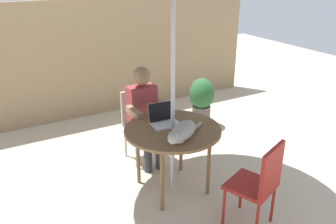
{
  "coord_description": "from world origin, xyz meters",
  "views": [
    {
      "loc": [
        -1.69,
        -2.91,
        2.35
      ],
      "look_at": [
        0.0,
        0.1,
        0.9
      ],
      "focal_mm": 37.98,
      "sensor_mm": 36.0,
      "label": 1
    }
  ],
  "objects_px": {
    "chair_occupied": "(139,119)",
    "chair_empty": "(260,181)",
    "potted_plant_near_fence": "(202,100)",
    "patio_table": "(173,134)",
    "person_seated": "(145,111)",
    "cat": "(182,132)",
    "laptop": "(164,118)"
  },
  "relations": [
    {
      "from": "chair_empty",
      "to": "cat",
      "type": "relative_size",
      "value": 1.54
    },
    {
      "from": "person_seated",
      "to": "chair_occupied",
      "type": "bearing_deg",
      "value": 90.0
    },
    {
      "from": "chair_occupied",
      "to": "laptop",
      "type": "bearing_deg",
      "value": -91.27
    },
    {
      "from": "laptop",
      "to": "cat",
      "type": "height_order",
      "value": "laptop"
    },
    {
      "from": "chair_occupied",
      "to": "potted_plant_near_fence",
      "type": "bearing_deg",
      "value": 18.71
    },
    {
      "from": "patio_table",
      "to": "cat",
      "type": "bearing_deg",
      "value": -99.85
    },
    {
      "from": "cat",
      "to": "potted_plant_near_fence",
      "type": "xyz_separation_m",
      "value": [
        1.29,
        1.53,
        -0.41
      ]
    },
    {
      "from": "chair_occupied",
      "to": "cat",
      "type": "distance_m",
      "value": 1.15
    },
    {
      "from": "patio_table",
      "to": "laptop",
      "type": "bearing_deg",
      "value": 95.0
    },
    {
      "from": "patio_table",
      "to": "cat",
      "type": "height_order",
      "value": "cat"
    },
    {
      "from": "chair_occupied",
      "to": "potted_plant_near_fence",
      "type": "relative_size",
      "value": 1.17
    },
    {
      "from": "cat",
      "to": "potted_plant_near_fence",
      "type": "distance_m",
      "value": 2.04
    },
    {
      "from": "chair_empty",
      "to": "potted_plant_near_fence",
      "type": "bearing_deg",
      "value": 68.5
    },
    {
      "from": "chair_occupied",
      "to": "chair_empty",
      "type": "distance_m",
      "value": 1.82
    },
    {
      "from": "laptop",
      "to": "chair_empty",
      "type": "bearing_deg",
      "value": -70.75
    },
    {
      "from": "person_seated",
      "to": "chair_empty",
      "type": "bearing_deg",
      "value": -77.03
    },
    {
      "from": "chair_empty",
      "to": "cat",
      "type": "bearing_deg",
      "value": 121.97
    },
    {
      "from": "chair_occupied",
      "to": "chair_empty",
      "type": "xyz_separation_m",
      "value": [
        0.37,
        -1.78,
        0.0
      ]
    },
    {
      "from": "person_seated",
      "to": "potted_plant_near_fence",
      "type": "xyz_separation_m",
      "value": [
        1.24,
        0.58,
        -0.27
      ]
    },
    {
      "from": "chair_occupied",
      "to": "chair_empty",
      "type": "relative_size",
      "value": 1.0
    },
    {
      "from": "person_seated",
      "to": "potted_plant_near_fence",
      "type": "relative_size",
      "value": 1.62
    },
    {
      "from": "potted_plant_near_fence",
      "to": "chair_empty",
      "type": "bearing_deg",
      "value": -111.5
    },
    {
      "from": "patio_table",
      "to": "potted_plant_near_fence",
      "type": "height_order",
      "value": "potted_plant_near_fence"
    },
    {
      "from": "person_seated",
      "to": "laptop",
      "type": "distance_m",
      "value": 0.52
    },
    {
      "from": "patio_table",
      "to": "chair_empty",
      "type": "xyz_separation_m",
      "value": [
        0.37,
        -0.94,
        -0.16
      ]
    },
    {
      "from": "person_seated",
      "to": "laptop",
      "type": "relative_size",
      "value": 3.86
    },
    {
      "from": "patio_table",
      "to": "person_seated",
      "type": "bearing_deg",
      "value": 90.0
    },
    {
      "from": "chair_empty",
      "to": "potted_plant_near_fence",
      "type": "distance_m",
      "value": 2.36
    },
    {
      "from": "chair_empty",
      "to": "laptop",
      "type": "distance_m",
      "value": 1.21
    },
    {
      "from": "patio_table",
      "to": "chair_empty",
      "type": "height_order",
      "value": "chair_empty"
    },
    {
      "from": "potted_plant_near_fence",
      "to": "patio_table",
      "type": "bearing_deg",
      "value": -134.63
    },
    {
      "from": "cat",
      "to": "chair_occupied",
      "type": "bearing_deg",
      "value": 87.58
    }
  ]
}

